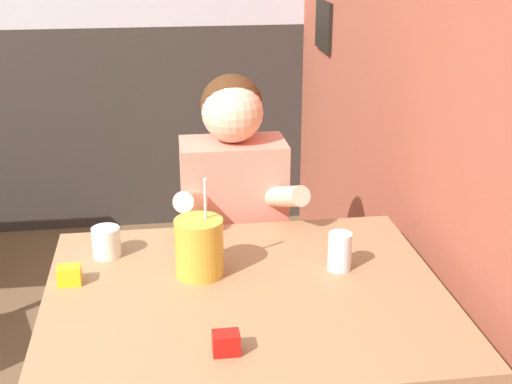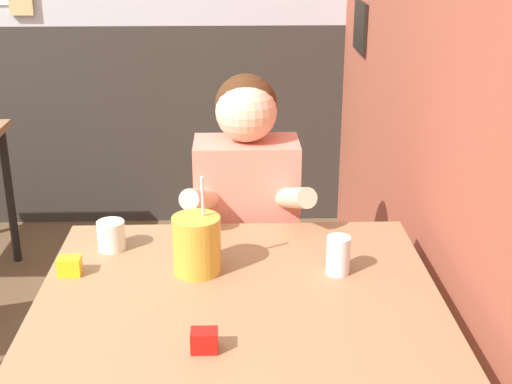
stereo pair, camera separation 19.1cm
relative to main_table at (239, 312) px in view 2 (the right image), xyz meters
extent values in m
cube|color=#9E4C38|center=(0.62, 0.93, 0.68)|extent=(0.06, 4.47, 2.70)
cube|color=black|center=(0.58, 1.67, 0.49)|extent=(0.02, 0.27, 0.22)
cube|color=#332D28|center=(-0.91, 2.19, -0.12)|extent=(6.00, 0.06, 1.10)
cube|color=#93704C|center=(0.00, 0.00, 0.04)|extent=(1.02, 0.86, 0.04)
cylinder|color=black|center=(-0.47, 0.39, -0.32)|extent=(0.04, 0.04, 0.69)
cylinder|color=black|center=(0.47, 0.39, -0.32)|extent=(0.04, 0.04, 0.69)
cylinder|color=black|center=(-1.11, 1.68, -0.32)|extent=(0.04, 0.04, 0.69)
cube|color=#EA7F6B|center=(0.03, 0.58, -0.44)|extent=(0.31, 0.20, 0.44)
cube|color=#EA7F6B|center=(0.03, 0.58, 0.03)|extent=(0.34, 0.20, 0.51)
sphere|color=#472814|center=(0.03, 0.60, 0.40)|extent=(0.20, 0.20, 0.20)
sphere|color=beige|center=(0.03, 0.58, 0.38)|extent=(0.20, 0.20, 0.20)
cylinder|color=beige|center=(-0.10, 0.44, 0.14)|extent=(0.14, 0.27, 0.15)
cylinder|color=beige|center=(0.17, 0.44, 0.14)|extent=(0.14, 0.27, 0.15)
cylinder|color=gold|center=(-0.11, 0.11, 0.14)|extent=(0.13, 0.13, 0.16)
cylinder|color=white|center=(-0.09, 0.11, 0.27)|extent=(0.01, 0.04, 0.14)
cylinder|color=silver|center=(0.27, 0.09, 0.11)|extent=(0.06, 0.06, 0.10)
cylinder|color=silver|center=(-0.36, 0.26, 0.11)|extent=(0.08, 0.08, 0.09)
cube|color=#B7140F|center=(-0.08, -0.27, 0.09)|extent=(0.06, 0.04, 0.05)
cube|color=yellow|center=(-0.45, 0.10, 0.09)|extent=(0.06, 0.04, 0.05)
camera|label=1|loc=(-0.20, -1.60, 0.95)|focal=50.00mm
camera|label=2|loc=(-0.01, -1.62, 0.95)|focal=50.00mm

